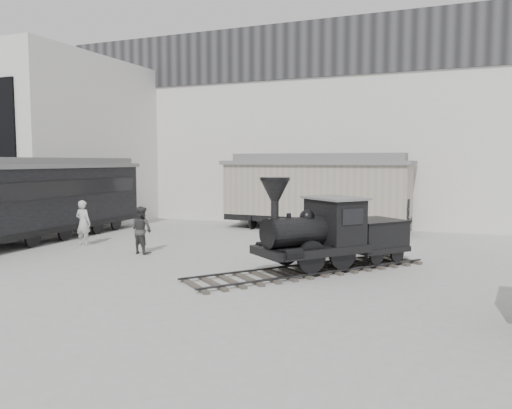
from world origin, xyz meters
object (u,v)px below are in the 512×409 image
at_px(boxcar, 316,190).
at_px(visitor_b, 141,230).
at_px(locomotive, 327,237).
at_px(visitor_a, 83,223).
at_px(passenger_coach, 38,199).

relative_size(boxcar, visitor_b, 5.32).
height_order(locomotive, boxcar, boxcar).
xyz_separation_m(locomotive, boxcar, (-2.82, 9.05, 0.96)).
distance_m(locomotive, boxcar, 9.53).
distance_m(visitor_a, visitor_b, 3.45).
bearing_deg(boxcar, visitor_b, -115.43).
xyz_separation_m(boxcar, passenger_coach, (-10.44, -8.03, -0.18)).
bearing_deg(visitor_a, passenger_coach, -4.70).
bearing_deg(visitor_b, visitor_a, 0.36).
bearing_deg(passenger_coach, visitor_b, -8.87).
xyz_separation_m(visitor_a, visitor_b, (3.39, -0.68, -0.04)).
bearing_deg(locomotive, visitor_a, -145.60).
bearing_deg(visitor_a, visitor_b, 166.77).
relative_size(boxcar, passenger_coach, 0.75).
relative_size(locomotive, visitor_a, 4.04).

